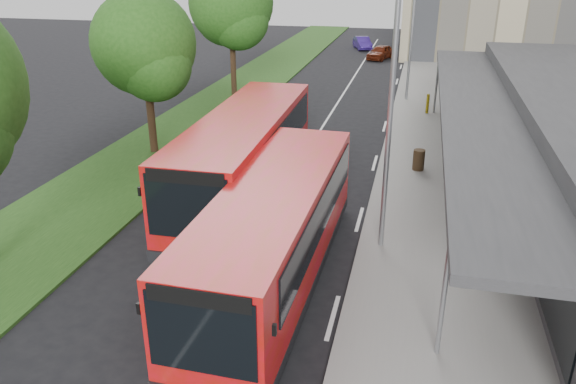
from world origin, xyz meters
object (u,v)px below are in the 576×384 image
(bus_main, at_px, (275,233))
(car_near, at_px, (381,52))
(tree_mid, at_px, (145,50))
(tree_far, at_px, (231,9))
(lamp_post_near, at_px, (388,104))
(car_far, at_px, (362,43))
(bollard, at_px, (428,104))
(lamp_post_far, at_px, (411,25))
(litter_bin, at_px, (419,160))
(bus_second, at_px, (245,157))

(bus_main, relative_size, car_near, 2.91)
(tree_mid, relative_size, car_near, 2.01)
(tree_far, bearing_deg, bus_main, -68.77)
(lamp_post_near, relative_size, car_far, 2.22)
(bollard, xyz_separation_m, car_far, (-6.42, 23.93, -0.11))
(lamp_post_far, distance_m, litter_bin, 13.51)
(tree_far, height_order, bollard, tree_far)
(lamp_post_near, relative_size, litter_bin, 9.05)
(lamp_post_near, height_order, bus_main, lamp_post_near)
(lamp_post_near, height_order, litter_bin, lamp_post_near)
(bus_main, bearing_deg, car_far, 94.11)
(tree_mid, relative_size, lamp_post_far, 0.92)
(lamp_post_far, height_order, car_near, lamp_post_far)
(tree_far, relative_size, car_far, 2.37)
(tree_mid, height_order, car_far, tree_mid)
(car_far, bearing_deg, bollard, -93.88)
(bus_main, bearing_deg, litter_bin, 69.86)
(bus_main, relative_size, car_far, 2.96)
(bus_main, height_order, bus_second, bus_second)
(tree_far, relative_size, lamp_post_near, 1.07)
(lamp_post_near, bearing_deg, bollard, 85.28)
(tree_mid, height_order, car_near, tree_mid)
(lamp_post_far, xyz_separation_m, car_near, (-2.80, 15.30, -4.09))
(car_near, bearing_deg, litter_bin, -63.21)
(bus_main, bearing_deg, bollard, 79.14)
(bollard, bearing_deg, tree_far, 169.80)
(car_far, bearing_deg, car_near, -86.57)
(car_far, bearing_deg, lamp_post_near, -101.84)
(litter_bin, distance_m, bollard, 9.62)
(bus_main, distance_m, litter_bin, 10.56)
(car_far, bearing_deg, bus_main, -105.82)
(lamp_post_near, bearing_deg, bus_main, -135.94)
(lamp_post_near, height_order, car_near, lamp_post_near)
(bus_second, relative_size, bollard, 10.46)
(lamp_post_near, xyz_separation_m, bus_main, (-2.71, -2.62, -3.18))
(bus_second, height_order, car_far, bus_second)
(bus_main, xyz_separation_m, car_near, (-0.09, 37.92, -0.92))
(lamp_post_near, height_order, lamp_post_far, same)
(tree_mid, height_order, litter_bin, tree_mid)
(litter_bin, height_order, car_far, car_far)
(bus_second, bearing_deg, bollard, 63.14)
(tree_far, distance_m, lamp_post_far, 11.20)
(bus_main, height_order, litter_bin, bus_main)
(bus_main, bearing_deg, bus_second, 116.20)
(lamp_post_far, distance_m, bollard, 5.32)
(bus_main, height_order, bollard, bus_main)
(bus_main, bearing_deg, tree_mid, 132.08)
(litter_bin, bearing_deg, tree_far, 135.84)
(bollard, bearing_deg, bus_main, -101.91)
(tree_far, relative_size, litter_bin, 9.66)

